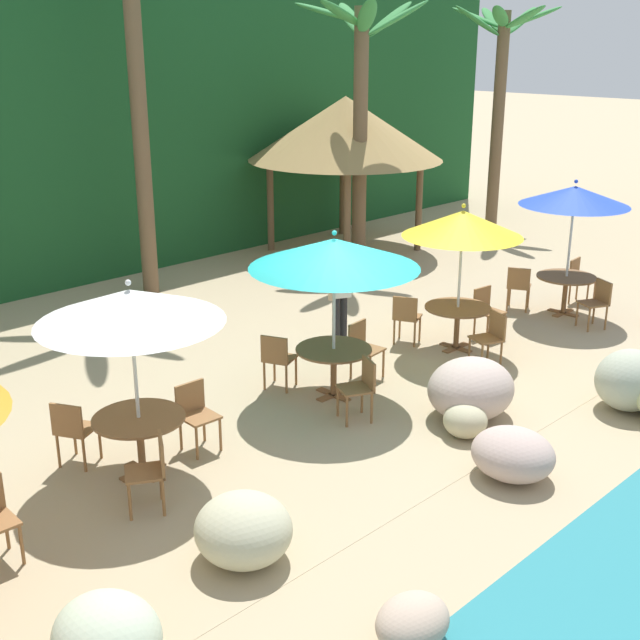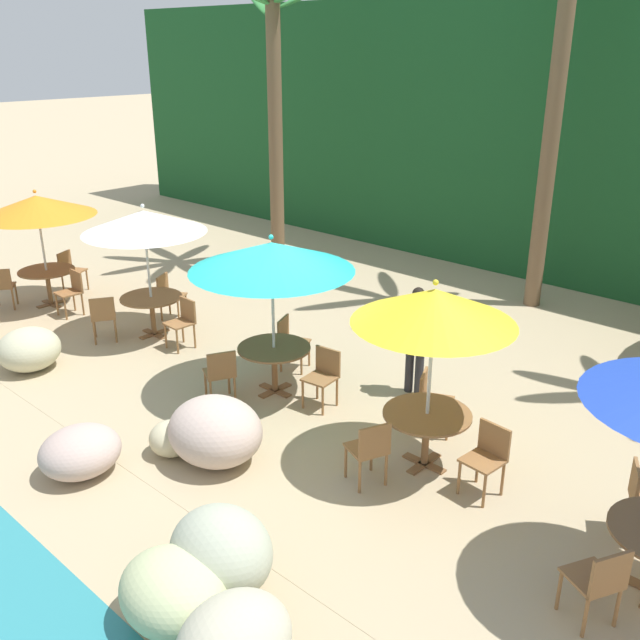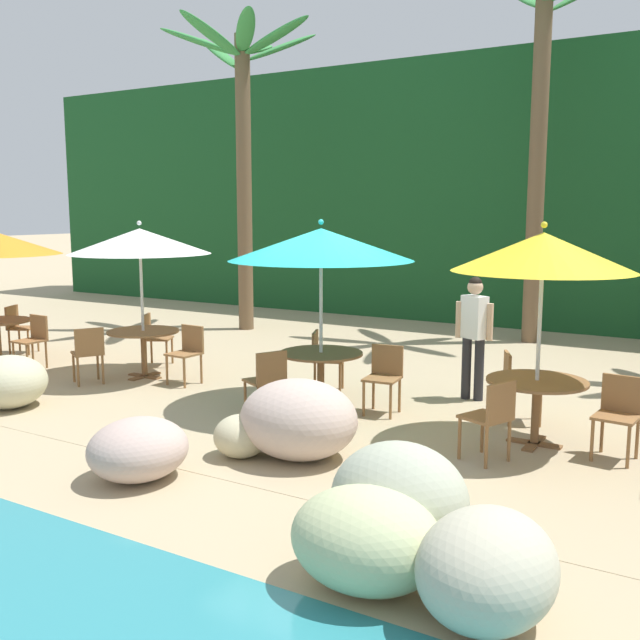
{
  "view_description": "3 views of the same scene",
  "coord_description": "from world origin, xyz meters",
  "px_view_note": "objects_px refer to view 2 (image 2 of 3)",
  "views": [
    {
      "loc": [
        -8.17,
        -7.56,
        4.99
      ],
      "look_at": [
        -0.4,
        0.2,
        1.21
      ],
      "focal_mm": 46.52,
      "sensor_mm": 36.0,
      "label": 1
    },
    {
      "loc": [
        6.82,
        -6.44,
        4.96
      ],
      "look_at": [
        0.49,
        0.44,
        1.27
      ],
      "focal_mm": 39.29,
      "sensor_mm": 36.0,
      "label": 2
    },
    {
      "loc": [
        4.62,
        -7.87,
        2.59
      ],
      "look_at": [
        -0.39,
        0.46,
        1.11
      ],
      "focal_mm": 40.73,
      "sensor_mm": 36.0,
      "label": 3
    }
  ],
  "objects_px": {
    "dining_table_yellow": "(427,422)",
    "palm_tree_nearest": "(274,71)",
    "chair_orange_inland": "(70,268)",
    "palm_tree_second": "(560,53)",
    "dining_table_white": "(152,303)",
    "chair_teal_inland": "(290,339)",
    "chair_orange_seaward": "(72,289)",
    "chair_teal_left": "(221,372)",
    "umbrella_orange": "(37,206)",
    "chair_yellow_seaward": "(488,454)",
    "umbrella_white": "(144,222)",
    "chair_teal_seaward": "(324,373)",
    "chair_yellow_left": "(370,448)",
    "chair_white_left": "(103,315)",
    "chair_orange_left": "(2,285)",
    "waiter_in_white": "(416,333)",
    "umbrella_yellow": "(434,306)",
    "chair_blue_left": "(599,580)",
    "dining_table_teal": "(274,355)",
    "chair_white_inland": "(168,293)",
    "dining_table_orange": "(47,276)",
    "chair_yellow_inland": "(431,397)",
    "umbrella_teal": "(272,257)"
  },
  "relations": [
    {
      "from": "dining_table_teal",
      "to": "palm_tree_second",
      "type": "relative_size",
      "value": 0.15
    },
    {
      "from": "umbrella_orange",
      "to": "chair_yellow_inland",
      "type": "bearing_deg",
      "value": 7.03
    },
    {
      "from": "umbrella_orange",
      "to": "chair_teal_inland",
      "type": "relative_size",
      "value": 2.71
    },
    {
      "from": "chair_white_left",
      "to": "chair_teal_left",
      "type": "bearing_deg",
      "value": -1.46
    },
    {
      "from": "chair_white_inland",
      "to": "palm_tree_second",
      "type": "xyz_separation_m",
      "value": [
        4.8,
        5.45,
        4.3
      ]
    },
    {
      "from": "chair_white_inland",
      "to": "umbrella_orange",
      "type": "bearing_deg",
      "value": -153.48
    },
    {
      "from": "chair_orange_inland",
      "to": "umbrella_white",
      "type": "height_order",
      "value": "umbrella_white"
    },
    {
      "from": "umbrella_orange",
      "to": "chair_blue_left",
      "type": "relative_size",
      "value": 2.71
    },
    {
      "from": "chair_teal_inland",
      "to": "palm_tree_second",
      "type": "distance_m",
      "value": 7.12
    },
    {
      "from": "chair_orange_seaward",
      "to": "chair_white_inland",
      "type": "height_order",
      "value": "same"
    },
    {
      "from": "dining_table_white",
      "to": "chair_teal_seaward",
      "type": "relative_size",
      "value": 1.26
    },
    {
      "from": "chair_teal_left",
      "to": "palm_tree_second",
      "type": "distance_m",
      "value": 8.34
    },
    {
      "from": "chair_white_inland",
      "to": "chair_yellow_left",
      "type": "bearing_deg",
      "value": -15.08
    },
    {
      "from": "umbrella_orange",
      "to": "chair_orange_seaward",
      "type": "distance_m",
      "value": 1.75
    },
    {
      "from": "dining_table_orange",
      "to": "chair_white_inland",
      "type": "height_order",
      "value": "chair_white_inland"
    },
    {
      "from": "dining_table_white",
      "to": "chair_teal_inland",
      "type": "relative_size",
      "value": 1.26
    },
    {
      "from": "dining_table_orange",
      "to": "waiter_in_white",
      "type": "distance_m",
      "value": 7.94
    },
    {
      "from": "dining_table_yellow",
      "to": "palm_tree_nearest",
      "type": "relative_size",
      "value": 0.17
    },
    {
      "from": "dining_table_teal",
      "to": "dining_table_yellow",
      "type": "height_order",
      "value": "same"
    },
    {
      "from": "chair_yellow_left",
      "to": "palm_tree_nearest",
      "type": "bearing_deg",
      "value": 142.69
    },
    {
      "from": "dining_table_yellow",
      "to": "palm_tree_second",
      "type": "distance_m",
      "value": 7.8
    },
    {
      "from": "dining_table_yellow",
      "to": "waiter_in_white",
      "type": "bearing_deg",
      "value": 129.63
    },
    {
      "from": "chair_yellow_seaward",
      "to": "dining_table_teal",
      "type": "bearing_deg",
      "value": 178.28
    },
    {
      "from": "chair_orange_inland",
      "to": "chair_teal_seaward",
      "type": "relative_size",
      "value": 1.0
    },
    {
      "from": "chair_yellow_inland",
      "to": "chair_yellow_left",
      "type": "height_order",
      "value": "same"
    },
    {
      "from": "chair_orange_inland",
      "to": "palm_tree_second",
      "type": "height_order",
      "value": "palm_tree_second"
    },
    {
      "from": "chair_yellow_seaward",
      "to": "chair_orange_seaward",
      "type": "bearing_deg",
      "value": -178.31
    },
    {
      "from": "umbrella_white",
      "to": "palm_tree_second",
      "type": "bearing_deg",
      "value": 54.92
    },
    {
      "from": "umbrella_yellow",
      "to": "chair_yellow_inland",
      "type": "height_order",
      "value": "umbrella_yellow"
    },
    {
      "from": "chair_orange_seaward",
      "to": "chair_teal_left",
      "type": "distance_m",
      "value": 5.01
    },
    {
      "from": "umbrella_orange",
      "to": "dining_table_orange",
      "type": "bearing_deg",
      "value": 0.0
    },
    {
      "from": "dining_table_teal",
      "to": "chair_blue_left",
      "type": "distance_m",
      "value": 5.62
    },
    {
      "from": "umbrella_yellow",
      "to": "palm_tree_second",
      "type": "distance_m",
      "value": 7.1
    },
    {
      "from": "chair_teal_left",
      "to": "chair_white_inland",
      "type": "bearing_deg",
      "value": 155.44
    },
    {
      "from": "chair_white_left",
      "to": "chair_yellow_left",
      "type": "distance_m",
      "value": 6.21
    },
    {
      "from": "chair_orange_seaward",
      "to": "chair_white_inland",
      "type": "relative_size",
      "value": 1.0
    },
    {
      "from": "dining_table_teal",
      "to": "waiter_in_white",
      "type": "distance_m",
      "value": 2.14
    },
    {
      "from": "umbrella_white",
      "to": "dining_table_teal",
      "type": "xyz_separation_m",
      "value": [
        3.25,
        -0.06,
        -1.5
      ]
    },
    {
      "from": "umbrella_yellow",
      "to": "chair_yellow_seaward",
      "type": "xyz_separation_m",
      "value": [
        0.85,
        0.01,
        -1.63
      ]
    },
    {
      "from": "chair_yellow_seaward",
      "to": "palm_tree_second",
      "type": "bearing_deg",
      "value": 112.48
    },
    {
      "from": "chair_orange_inland",
      "to": "chair_yellow_inland",
      "type": "height_order",
      "value": "same"
    },
    {
      "from": "umbrella_yellow",
      "to": "chair_blue_left",
      "type": "height_order",
      "value": "umbrella_yellow"
    },
    {
      "from": "dining_table_orange",
      "to": "umbrella_yellow",
      "type": "relative_size",
      "value": 0.45
    },
    {
      "from": "dining_table_orange",
      "to": "dining_table_yellow",
      "type": "height_order",
      "value": "same"
    },
    {
      "from": "chair_orange_inland",
      "to": "dining_table_yellow",
      "type": "distance_m",
      "value": 9.43
    },
    {
      "from": "umbrella_white",
      "to": "umbrella_orange",
      "type": "bearing_deg",
      "value": -170.28
    },
    {
      "from": "chair_orange_seaward",
      "to": "chair_orange_left",
      "type": "bearing_deg",
      "value": -147.36
    },
    {
      "from": "chair_white_inland",
      "to": "chair_teal_seaward",
      "type": "bearing_deg",
      "value": -7.21
    },
    {
      "from": "umbrella_orange",
      "to": "chair_yellow_left",
      "type": "distance_m",
      "value": 8.89
    },
    {
      "from": "umbrella_teal",
      "to": "chair_teal_inland",
      "type": "xyz_separation_m",
      "value": [
        -0.42,
        0.75,
        -1.63
      ]
    }
  ]
}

